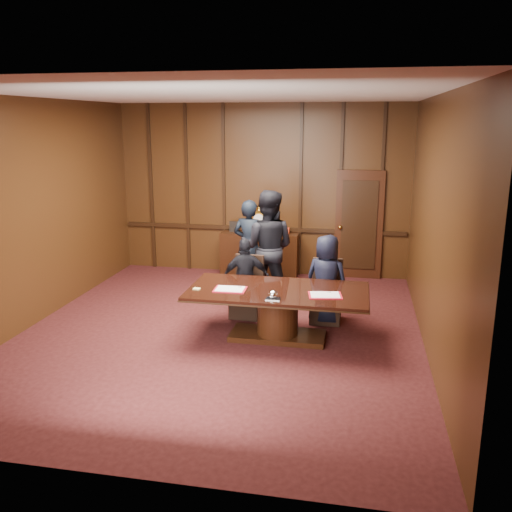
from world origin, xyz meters
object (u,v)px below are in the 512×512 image
Objects in this scene: conference_table at (278,306)px; witness_left at (249,246)px; sideboard at (260,252)px; signatory_left at (246,278)px; witness_right at (267,248)px; signatory_right at (326,279)px.

conference_table is 1.50× the size of witness_left.
signatory_left is at bearing -84.66° from sideboard.
witness_right is (0.44, -0.60, 0.13)m from witness_left.
signatory_left is 1.41m from witness_left.
witness_left reaches higher than signatory_right.
sideboard is at bearing -76.56° from witness_left.
sideboard reaches higher than conference_table.
signatory_left is at bearing 77.70° from witness_right.
witness_right is at bearing -75.18° from sideboard.
conference_table is 1.04m from signatory_left.
sideboard is at bearing -100.44° from signatory_left.
signatory_right is at bearing -58.41° from sideboard.
witness_left is (-0.87, 2.18, 0.36)m from conference_table.
witness_left is at bearing -96.68° from signatory_left.
witness_left is at bearing -89.36° from sideboard.
witness_right reaches higher than conference_table.
signatory_right is at bearing 148.11° from witness_right.
witness_right reaches higher than signatory_right.
sideboard is 1.12× the size of signatory_right.
conference_table is at bearing 68.13° from signatory_right.
witness_right reaches higher than witness_left.
signatory_right is at bearing 50.91° from conference_table.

